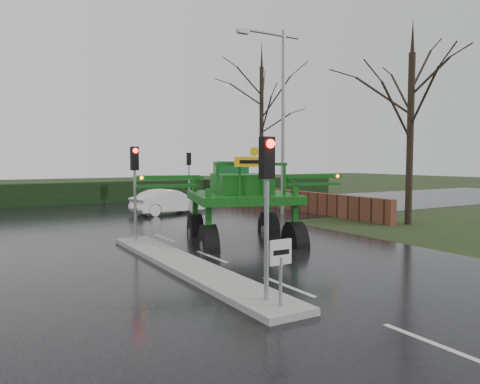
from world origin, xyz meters
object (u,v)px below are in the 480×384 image
traffic_signal_near (267,183)px  traffic_signal_far (189,166)px  street_light_right (279,105)px  crop_sprayer (207,189)px  white_sedan (168,214)px  keep_left_sign (281,262)px  traffic_signal_mid (135,173)px

traffic_signal_near → traffic_signal_far: bearing=69.6°
street_light_right → crop_sprayer: size_ratio=1.33×
crop_sprayer → white_sedan: (2.65, 10.16, -2.06)m
traffic_signal_far → white_sedan: traffic_signal_far is taller
traffic_signal_near → white_sedan: bearing=74.8°
traffic_signal_near → traffic_signal_far: size_ratio=1.00×
street_light_right → crop_sprayer: street_light_right is taller
keep_left_sign → white_sedan: keep_left_sign is taller
traffic_signal_far → crop_sprayer: 15.80m
traffic_signal_mid → white_sedan: bearing=60.8°
traffic_signal_near → crop_sprayer: crop_sprayer is taller
traffic_signal_near → street_light_right: size_ratio=0.35×
traffic_signal_far → traffic_signal_mid: bearing=58.1°
traffic_signal_far → street_light_right: (1.69, -8.01, 3.40)m
street_light_right → crop_sprayer: bearing=-139.1°
traffic_signal_mid → crop_sprayer: crop_sprayer is taller
traffic_signal_near → street_light_right: street_light_right is taller
keep_left_sign → street_light_right: size_ratio=0.14×
traffic_signal_near → crop_sprayer: size_ratio=0.47×
traffic_signal_far → crop_sprayer: crop_sprayer is taller
keep_left_sign → traffic_signal_far: (7.80, 21.51, 1.53)m
street_light_right → traffic_signal_near: bearing=-126.1°
street_light_right → white_sedan: (-4.99, 3.55, -5.99)m
traffic_signal_near → street_light_right: bearing=53.9°
crop_sprayer → white_sedan: bearing=92.1°
traffic_signal_far → white_sedan: (-3.29, -4.46, -2.59)m
traffic_signal_near → white_sedan: (4.51, 16.56, -2.59)m
white_sedan → keep_left_sign: bearing=154.0°
traffic_signal_mid → street_light_right: street_light_right is taller
traffic_signal_near → traffic_signal_far: same height
traffic_signal_near → white_sedan: size_ratio=0.84×
traffic_signal_far → street_light_right: bearing=101.9°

